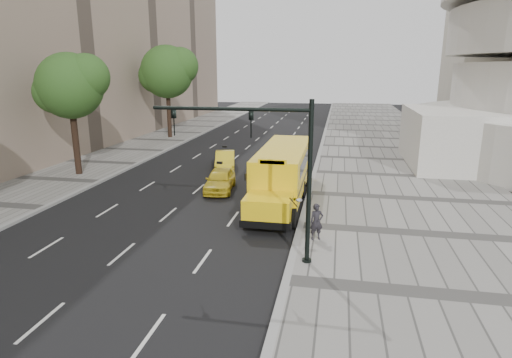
% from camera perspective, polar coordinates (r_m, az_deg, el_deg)
% --- Properties ---
extents(ground, '(140.00, 140.00, 0.00)m').
position_cam_1_polar(ground, '(27.16, -5.65, -1.44)').
color(ground, black).
rests_on(ground, ground).
extents(sidewalk_museum, '(12.00, 140.00, 0.15)m').
position_cam_1_polar(sidewalk_museum, '(26.43, 20.18, -2.57)').
color(sidewalk_museum, gray).
rests_on(sidewalk_museum, ground).
extents(sidewalk_far, '(6.00, 140.00, 0.15)m').
position_cam_1_polar(sidewalk_far, '(32.00, -24.89, -0.15)').
color(sidewalk_far, gray).
rests_on(sidewalk_far, ground).
extents(curb_museum, '(0.30, 140.00, 0.15)m').
position_cam_1_polar(curb_museum, '(26.11, 7.08, -1.97)').
color(curb_museum, gray).
rests_on(curb_museum, ground).
extents(curb_far, '(0.30, 140.00, 0.15)m').
position_cam_1_polar(curb_far, '(30.36, -20.29, -0.42)').
color(curb_far, gray).
rests_on(curb_far, ground).
extents(tree_b, '(5.01, 4.46, 8.52)m').
position_cam_1_polar(tree_b, '(32.21, -23.46, 11.38)').
color(tree_b, black).
rests_on(tree_b, ground).
extents(tree_c, '(6.20, 5.51, 9.83)m').
position_cam_1_polar(tree_c, '(47.30, -11.68, 13.88)').
color(tree_c, black).
rests_on(tree_c, ground).
extents(school_bus, '(2.96, 11.56, 3.19)m').
position_cam_1_polar(school_bus, '(24.97, 3.62, 1.36)').
color(school_bus, yellow).
rests_on(school_bus, ground).
extents(taxi_near, '(2.11, 4.24, 1.39)m').
position_cam_1_polar(taxi_near, '(26.75, -4.83, -0.12)').
color(taxi_near, gold).
rests_on(taxi_near, ground).
extents(taxi_far, '(2.33, 4.27, 1.33)m').
position_cam_1_polar(taxi_far, '(32.60, -4.15, 2.51)').
color(taxi_far, gold).
rests_on(taxi_far, ground).
extents(pedestrian, '(0.69, 0.58, 1.63)m').
position_cam_1_polar(pedestrian, '(18.92, 8.07, -5.66)').
color(pedestrian, black).
rests_on(pedestrian, sidewalk_museum).
extents(traffic_signal, '(6.18, 0.36, 6.40)m').
position_cam_1_polar(traffic_signal, '(15.97, 2.15, 2.39)').
color(traffic_signal, black).
rests_on(traffic_signal, ground).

